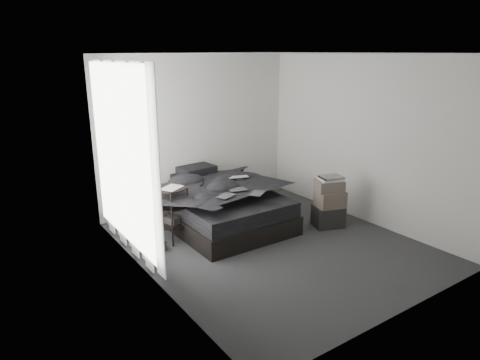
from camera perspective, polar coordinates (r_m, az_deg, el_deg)
floor at (r=6.17m, az=4.25°, el=-8.43°), size 3.60×4.20×0.01m
ceiling at (r=5.61m, az=4.83°, el=16.47°), size 3.60×4.20×0.01m
wall_back at (r=7.47m, az=-5.68°, el=6.38°), size 3.60×0.01×2.60m
wall_front at (r=4.38m, az=21.98°, el=-1.91°), size 3.60×0.01×2.60m
wall_left at (r=4.86m, az=-12.26°, el=0.65°), size 0.01×4.20×2.60m
wall_right at (r=7.00m, az=16.12°, el=5.15°), size 0.01×4.20×2.60m
window_left at (r=5.67m, az=-15.61°, el=3.19°), size 0.02×2.00×2.30m
curtain_left at (r=5.71m, az=-15.08°, el=2.57°), size 0.06×2.12×2.48m
bed at (r=6.77m, az=-2.59°, el=-4.81°), size 1.58×2.09×0.28m
mattress at (r=6.68m, az=-2.61°, el=-2.78°), size 1.52×2.03×0.22m
duvet at (r=6.57m, az=-2.41°, el=-0.98°), size 1.54×1.78×0.24m
pillow_lower at (r=7.28m, az=-6.35°, el=0.24°), size 0.63×0.43×0.14m
pillow_upper at (r=7.25m, az=-5.81°, el=1.33°), size 0.63×0.46×0.13m
laptop at (r=6.81m, az=-0.13°, el=0.85°), size 0.38×0.31×0.03m
comic_a at (r=5.99m, az=-1.90°, el=-1.43°), size 0.31×0.26×0.01m
comic_b at (r=6.27m, az=-0.31°, el=-0.55°), size 0.29×0.22×0.01m
comic_c at (r=6.11m, az=2.32°, el=-0.98°), size 0.31×0.29×0.01m
side_stand at (r=6.20m, az=-9.06°, el=-4.58°), size 0.54×0.54×0.78m
papers at (r=6.07m, az=-9.08°, el=-1.06°), size 0.37×0.34×0.02m
floor_books at (r=6.05m, az=-10.74°, el=-8.52°), size 0.14×0.20×0.14m
box_lower at (r=6.84m, az=11.66°, el=-4.73°), size 0.53×0.48×0.33m
box_mid at (r=6.74m, az=11.91°, el=-2.46°), size 0.49×0.43×0.25m
box_upper at (r=6.67m, az=11.83°, el=-0.73°), size 0.49×0.45×0.17m
art_book_white at (r=6.65m, az=11.95°, el=0.12°), size 0.41×0.37×0.03m
art_book_snake at (r=6.64m, az=12.08°, el=0.37°), size 0.38×0.33×0.03m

